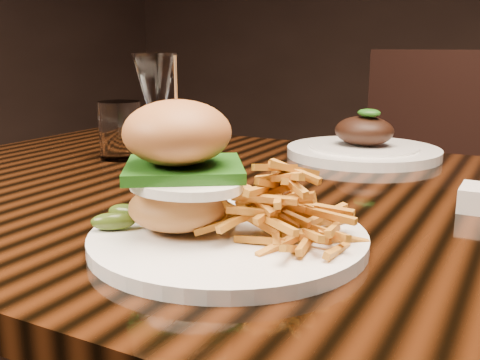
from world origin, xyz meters
The scene contains 6 objects.
dining_table centered at (0.00, 0.00, 0.67)m, with size 1.60×0.90×0.75m.
burger_plate centered at (-0.06, -0.22, 0.80)m, with size 0.30×0.30×0.20m.
wine_glass centered at (-0.32, 0.01, 0.90)m, with size 0.07×0.07×0.20m.
water_tumbler centered at (-0.47, 0.10, 0.80)m, with size 0.08×0.08×0.11m, color white.
far_dish centered at (-0.07, 0.34, 0.77)m, with size 0.30×0.30×0.09m.
chair_far centered at (-0.06, 0.89, 0.54)m, with size 0.57×0.57×0.95m.
Camera 1 is at (0.23, -0.72, 0.96)m, focal length 42.00 mm.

